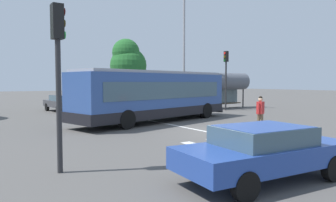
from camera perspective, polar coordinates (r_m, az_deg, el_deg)
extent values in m
plane|color=#514F4C|center=(15.59, 8.93, -5.50)|extent=(160.00, 160.00, 0.00)
cylinder|color=black|center=(22.91, 2.05, -1.36)|extent=(1.04, 0.53, 1.00)
cylinder|color=black|center=(21.48, 6.84, -1.70)|extent=(1.04, 0.53, 1.00)
cylinder|color=black|center=(18.17, -12.24, -2.68)|extent=(1.04, 0.53, 1.00)
cylinder|color=black|center=(16.33, -7.43, -3.31)|extent=(1.04, 0.53, 1.00)
cube|color=#2D4C8E|center=(19.32, -2.35, 1.09)|extent=(11.16, 5.12, 2.55)
cube|color=black|center=(19.38, -2.34, -1.86)|extent=(11.27, 5.17, 0.55)
cube|color=#3D5666|center=(19.31, -2.35, 2.00)|extent=(9.91, 4.85, 0.96)
cube|color=#3D5666|center=(23.50, 6.98, 1.98)|extent=(0.58, 2.19, 1.63)
cube|color=black|center=(23.49, 7.00, 4.15)|extent=(0.53, 1.89, 0.28)
cube|color=#99999E|center=(19.31, -2.36, 5.11)|extent=(10.69, 4.81, 0.16)
cube|color=#28282B|center=(23.66, 7.11, -1.40)|extent=(0.74, 2.50, 0.36)
cylinder|color=brown|center=(16.31, 15.95, -3.69)|extent=(0.16, 0.16, 0.85)
cylinder|color=brown|center=(16.26, 16.43, -3.72)|extent=(0.16, 0.16, 0.85)
cube|color=#B22323|center=(16.21, 16.23, -1.16)|extent=(0.46, 0.38, 0.60)
cylinder|color=#B22323|center=(15.99, 15.93, -1.33)|extent=(0.10, 0.10, 0.55)
cylinder|color=#B22323|center=(16.43, 16.53, -1.21)|extent=(0.10, 0.10, 0.55)
sphere|color=tan|center=(16.18, 16.26, 0.28)|extent=(0.22, 0.22, 0.22)
sphere|color=black|center=(16.18, 16.26, 0.52)|extent=(0.19, 0.19, 0.19)
cylinder|color=black|center=(9.81, 19.16, -9.04)|extent=(0.65, 0.25, 0.64)
cylinder|color=black|center=(8.82, 27.43, -10.65)|extent=(0.65, 0.25, 0.64)
cylinder|color=black|center=(8.01, 5.41, -11.69)|extent=(0.65, 0.25, 0.64)
cylinder|color=black|center=(6.75, 13.72, -14.67)|extent=(0.65, 0.25, 0.64)
cube|color=#234293|center=(8.19, 17.01, -9.18)|extent=(4.64, 2.19, 0.52)
cube|color=#3D5666|center=(8.03, 16.62, -5.92)|extent=(2.29, 1.78, 0.44)
cube|color=#234293|center=(8.01, 16.64, -4.62)|extent=(2.10, 1.69, 0.09)
cylinder|color=black|center=(28.46, -20.87, -1.02)|extent=(0.24, 0.65, 0.64)
cylinder|color=black|center=(28.99, -17.70, -0.88)|extent=(0.24, 0.65, 0.64)
cylinder|color=black|center=(25.81, -19.07, -1.41)|extent=(0.24, 0.65, 0.64)
cylinder|color=black|center=(26.39, -15.62, -1.25)|extent=(0.24, 0.65, 0.64)
cube|color=#38383D|center=(27.37, -18.36, -0.46)|extent=(2.13, 4.61, 0.52)
cube|color=#3D5666|center=(27.26, -18.31, 0.54)|extent=(1.75, 2.27, 0.44)
cube|color=#38383D|center=(27.25, -18.32, 0.92)|extent=(1.66, 2.08, 0.09)
cylinder|color=black|center=(29.75, -16.31, -0.75)|extent=(0.26, 0.66, 0.64)
cylinder|color=black|center=(30.43, -13.40, -0.61)|extent=(0.26, 0.66, 0.64)
cylinder|color=black|center=(27.20, -14.03, -1.09)|extent=(0.26, 0.66, 0.64)
cylinder|color=black|center=(27.95, -10.92, -0.93)|extent=(0.26, 0.66, 0.64)
cube|color=#196B70|center=(28.80, -13.71, -0.20)|extent=(2.23, 4.65, 0.52)
cube|color=#3D5666|center=(28.69, -13.64, 0.75)|extent=(1.79, 2.30, 0.44)
cube|color=#196B70|center=(28.68, -13.65, 1.11)|extent=(1.70, 2.11, 0.09)
cylinder|color=black|center=(30.53, -11.73, -0.58)|extent=(0.26, 0.66, 0.64)
cylinder|color=black|center=(31.33, -9.01, -0.45)|extent=(0.26, 0.66, 0.64)
cylinder|color=black|center=(28.08, -9.12, -0.89)|extent=(0.26, 0.66, 0.64)
cylinder|color=black|center=(28.95, -6.25, -0.74)|extent=(0.26, 0.66, 0.64)
cube|color=#B7BABF|center=(29.68, -9.07, -0.04)|extent=(2.22, 4.65, 0.52)
cube|color=#3D5666|center=(29.58, -8.99, 0.88)|extent=(1.79, 2.30, 0.44)
cube|color=#B7BABF|center=(29.57, -9.00, 1.23)|extent=(1.70, 2.11, 0.09)
cylinder|color=black|center=(31.37, -6.64, -0.43)|extent=(0.21, 0.64, 0.64)
cylinder|color=black|center=(32.18, -4.00, -0.32)|extent=(0.21, 0.64, 0.64)
cylinder|color=black|center=(28.93, -4.06, -0.73)|extent=(0.21, 0.64, 0.64)
cylinder|color=black|center=(29.81, -1.28, -0.60)|extent=(0.21, 0.64, 0.64)
cube|color=#234293|center=(30.54, -4.03, 0.09)|extent=(1.87, 4.52, 0.52)
cube|color=#3D5666|center=(30.43, -3.95, 0.98)|extent=(1.63, 2.18, 0.44)
cube|color=#234293|center=(30.43, -3.95, 1.33)|extent=(1.55, 2.00, 0.09)
cylinder|color=#28282B|center=(8.82, -18.97, -0.98)|extent=(0.14, 0.14, 3.51)
cube|color=black|center=(8.93, -19.25, 13.28)|extent=(0.28, 0.32, 0.90)
cylinder|color=#410907|center=(9.03, -18.20, 14.94)|extent=(0.04, 0.20, 0.20)
cylinder|color=#463707|center=(8.97, -18.17, 13.07)|extent=(0.04, 0.20, 0.20)
cylinder|color=green|center=(8.92, -18.13, 11.17)|extent=(0.04, 0.20, 0.20)
cylinder|color=#28282B|center=(27.48, 10.32, 2.64)|extent=(0.14, 0.14, 4.12)
cube|color=black|center=(27.56, 10.38, 7.86)|extent=(0.28, 0.32, 0.90)
cylinder|color=red|center=(27.47, 10.13, 8.45)|extent=(0.04, 0.20, 0.20)
cylinder|color=#463707|center=(27.44, 10.12, 7.82)|extent=(0.04, 0.20, 0.20)
cylinder|color=#093B10|center=(27.42, 10.11, 7.20)|extent=(0.04, 0.20, 0.20)
cylinder|color=#28282B|center=(28.12, 6.86, 0.83)|extent=(0.12, 0.12, 2.30)
cylinder|color=#28282B|center=(31.34, 13.32, 1.02)|extent=(0.12, 0.12, 2.30)
cube|color=slate|center=(30.18, 9.34, 1.20)|extent=(4.45, 0.04, 1.93)
cylinder|color=#515660|center=(29.66, 10.29, 3.50)|extent=(4.73, 1.54, 1.54)
cube|color=#4C3823|center=(29.72, 10.25, -0.42)|extent=(3.71, 0.36, 0.08)
cylinder|color=#939399|center=(27.80, 2.88, 9.26)|extent=(0.20, 0.20, 10.48)
cylinder|color=brown|center=(37.06, -7.09, 1.87)|extent=(0.36, 0.36, 2.85)
sphere|color=#236028|center=(37.10, -7.13, 6.34)|extent=(4.20, 4.20, 4.20)
sphere|color=#236028|center=(37.10, -7.55, 8.61)|extent=(3.15, 3.15, 3.15)
cube|color=silver|center=(11.71, 7.54, -8.45)|extent=(0.45, 3.02, 0.01)
cube|color=silver|center=(12.58, 12.01, -7.66)|extent=(0.45, 3.02, 0.01)
cube|color=silver|center=(13.53, 15.86, -6.94)|extent=(0.45, 3.02, 0.01)
cube|color=silver|center=(14.52, 19.18, -6.29)|extent=(0.45, 3.02, 0.01)
cube|color=silver|center=(15.56, 22.07, -5.71)|extent=(0.45, 3.02, 0.01)
cube|color=silver|center=(16.85, 3.27, -4.79)|extent=(0.16, 24.00, 0.01)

